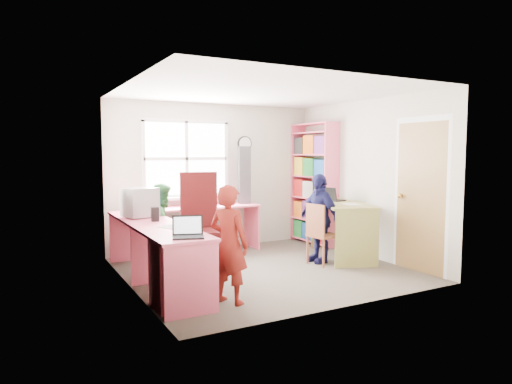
% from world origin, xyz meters
% --- Properties ---
extents(room, '(3.64, 3.44, 2.44)m').
position_xyz_m(room, '(0.01, 0.10, 1.22)').
color(room, '#463F37').
rests_on(room, ground).
extents(l_desk, '(2.38, 2.95, 0.75)m').
position_xyz_m(l_desk, '(-1.31, -0.28, 0.46)').
color(l_desk, '#FF6586').
rests_on(l_desk, ground).
extents(right_desk, '(1.16, 1.59, 0.84)m').
position_xyz_m(right_desk, '(1.45, 0.15, 0.61)').
color(right_desk, olive).
rests_on(right_desk, ground).
extents(bookshelf, '(0.30, 1.02, 2.10)m').
position_xyz_m(bookshelf, '(1.65, 1.19, 1.00)').
color(bookshelf, '#FF6586').
rests_on(bookshelf, ground).
extents(swivel_chair, '(0.75, 0.75, 1.34)m').
position_xyz_m(swivel_chair, '(-0.85, 0.22, 0.58)').
color(swivel_chair, black).
rests_on(swivel_chair, ground).
extents(wooden_chair, '(0.43, 0.43, 0.88)m').
position_xyz_m(wooden_chair, '(0.84, -0.12, 0.48)').
color(wooden_chair, brown).
rests_on(wooden_chair, ground).
extents(crt_monitor, '(0.47, 0.45, 0.39)m').
position_xyz_m(crt_monitor, '(-1.53, 0.63, 0.95)').
color(crt_monitor, '#959599').
rests_on(crt_monitor, l_desk).
extents(laptop_left, '(0.37, 0.34, 0.21)m').
position_xyz_m(laptop_left, '(-1.45, -1.00, 0.80)').
color(laptop_left, black).
rests_on(laptop_left, l_desk).
extents(laptop_right, '(0.31, 0.36, 0.22)m').
position_xyz_m(laptop_right, '(1.45, 0.42, 0.89)').
color(laptop_right, black).
rests_on(laptop_right, right_desk).
extents(speaker_a, '(0.10, 0.10, 0.18)m').
position_xyz_m(speaker_a, '(-1.45, 0.20, 0.84)').
color(speaker_a, black).
rests_on(speaker_a, l_desk).
extents(speaker_b, '(0.11, 0.11, 0.20)m').
position_xyz_m(speaker_b, '(-1.52, 0.79, 0.85)').
color(speaker_b, black).
rests_on(speaker_b, l_desk).
extents(cd_tower, '(0.23, 0.22, 0.95)m').
position_xyz_m(cd_tower, '(0.41, 1.42, 1.23)').
color(cd_tower, black).
rests_on(cd_tower, l_desk).
extents(game_box, '(0.39, 0.39, 0.06)m').
position_xyz_m(game_box, '(1.44, 0.59, 0.87)').
color(game_box, red).
rests_on(game_box, right_desk).
extents(paper_a, '(0.33, 0.38, 0.00)m').
position_xyz_m(paper_a, '(-1.40, -0.34, 0.75)').
color(paper_a, '#BCB8B1').
rests_on(paper_a, l_desk).
extents(paper_b, '(0.30, 0.37, 0.00)m').
position_xyz_m(paper_b, '(1.42, -0.11, 0.84)').
color(paper_b, '#BCB8B1').
rests_on(paper_b, right_desk).
extents(potted_plant, '(0.21, 0.18, 0.32)m').
position_xyz_m(potted_plant, '(-0.52, 1.47, 0.91)').
color(potted_plant, '#2C6E30').
rests_on(potted_plant, l_desk).
extents(person_red, '(0.50, 0.55, 1.27)m').
position_xyz_m(person_red, '(-1.01, -1.01, 0.63)').
color(person_red, maroon).
rests_on(person_red, ground).
extents(person_green, '(0.66, 0.71, 1.17)m').
position_xyz_m(person_green, '(-1.18, 0.77, 0.59)').
color(person_green, '#327D3B').
rests_on(person_green, ground).
extents(person_navy, '(0.38, 0.78, 1.29)m').
position_xyz_m(person_navy, '(0.93, 0.04, 0.65)').
color(person_navy, '#161646').
rests_on(person_navy, ground).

